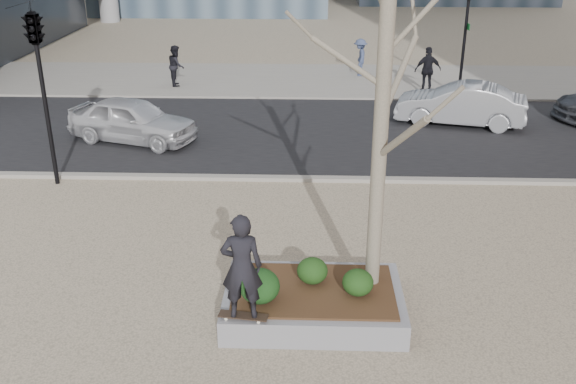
{
  "coord_description": "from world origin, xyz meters",
  "views": [
    {
      "loc": [
        0.89,
        -9.25,
        6.26
      ],
      "look_at": [
        0.5,
        2.0,
        1.4
      ],
      "focal_mm": 40.0,
      "sensor_mm": 36.0,
      "label": 1
    }
  ],
  "objects_px": {
    "planter": "(313,302)",
    "skateboard": "(243,317)",
    "skateboarder": "(242,267)",
    "police_car": "(133,120)"
  },
  "relations": [
    {
      "from": "skateboard",
      "to": "skateboarder",
      "type": "height_order",
      "value": "skateboarder"
    },
    {
      "from": "skateboarder",
      "to": "police_car",
      "type": "bearing_deg",
      "value": -69.54
    },
    {
      "from": "skateboarder",
      "to": "skateboard",
      "type": "bearing_deg",
      "value": 176.84
    },
    {
      "from": "planter",
      "to": "police_car",
      "type": "bearing_deg",
      "value": 121.08
    },
    {
      "from": "planter",
      "to": "skateboarder",
      "type": "distance_m",
      "value": 1.82
    },
    {
      "from": "skateboard",
      "to": "planter",
      "type": "bearing_deg",
      "value": 45.8
    },
    {
      "from": "skateboarder",
      "to": "police_car",
      "type": "relative_size",
      "value": 0.45
    },
    {
      "from": "planter",
      "to": "skateboard",
      "type": "height_order",
      "value": "skateboard"
    },
    {
      "from": "skateboarder",
      "to": "police_car",
      "type": "height_order",
      "value": "skateboarder"
    },
    {
      "from": "planter",
      "to": "skateboarder",
      "type": "xyz_separation_m",
      "value": [
        -1.1,
        -0.85,
        1.17
      ]
    }
  ]
}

